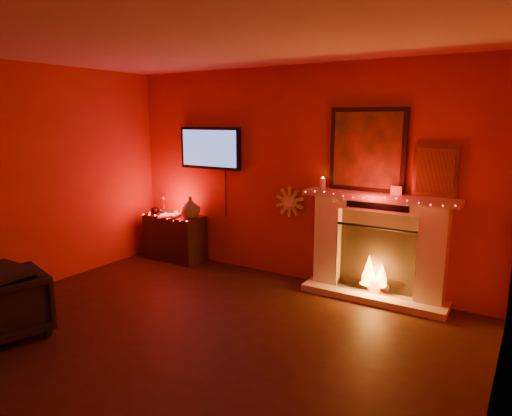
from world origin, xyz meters
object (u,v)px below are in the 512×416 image
(fireplace, at_px, (377,237))
(console_table, at_px, (176,234))
(armchair, at_px, (6,305))
(tv, at_px, (210,148))
(sunburst_clock, at_px, (289,202))

(fireplace, bearing_deg, console_table, -177.49)
(fireplace, xyz_separation_m, armchair, (-2.67, -2.83, -0.41))
(tv, height_order, armchair, tv)
(tv, xyz_separation_m, console_table, (-0.51, -0.19, -1.26))
(tv, bearing_deg, armchair, -94.51)
(tv, relative_size, console_table, 1.29)
(tv, xyz_separation_m, armchair, (-0.23, -2.90, -1.34))
(fireplace, distance_m, console_table, 2.97)
(tv, bearing_deg, sunburst_clock, 1.24)
(armchair, bearing_deg, tv, 101.36)
(armchair, bearing_deg, console_table, 111.87)
(sunburst_clock, height_order, console_table, sunburst_clock)
(tv, xyz_separation_m, sunburst_clock, (1.25, 0.03, -0.65))
(sunburst_clock, distance_m, console_table, 1.88)
(fireplace, relative_size, sunburst_clock, 5.45)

